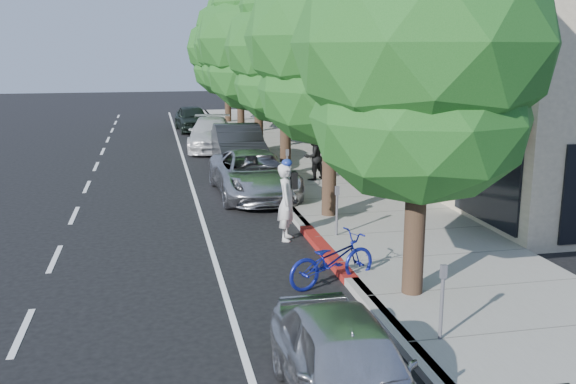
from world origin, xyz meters
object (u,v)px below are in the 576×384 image
object	(u,v)px
street_tree_4	(240,47)
bicycle	(332,260)
street_tree_5	(227,50)
street_tree_3	(258,42)
dark_suv_far	(192,118)
near_car_a	(347,366)
street_tree_0	(423,50)
cyclist	(287,202)
dark_sedan	(238,146)
white_pickup	(211,134)
street_tree_2	(285,50)
silver_suv	(254,174)
street_tree_1	(331,41)
pedestrian	(314,157)

from	to	relation	value
street_tree_4	bicycle	distance (m)	23.36
street_tree_5	bicycle	bearing A→B (deg)	-92.57
street_tree_3	bicycle	xyz separation A→B (m)	(-1.30, -16.93, -4.47)
dark_suv_far	near_car_a	world-z (taller)	dark_suv_far
street_tree_0	cyclist	distance (m)	5.96
dark_sedan	white_pickup	xyz separation A→B (m)	(-0.64, 4.83, -0.11)
cyclist	street_tree_2	bearing A→B (deg)	7.84
dark_sedan	silver_suv	bearing A→B (deg)	-91.51
street_tree_0	street_tree_3	bearing A→B (deg)	90.00
dark_sedan	cyclist	bearing A→B (deg)	-90.13
cyclist	dark_suv_far	xyz separation A→B (m)	(-0.93, 22.32, -0.24)
near_car_a	white_pickup	bearing A→B (deg)	88.58
near_car_a	dark_sedan	bearing A→B (deg)	86.34
street_tree_2	near_car_a	size ratio (longest dim) A/B	1.94
silver_suv	dark_suv_far	bearing A→B (deg)	91.19
street_tree_2	bicycle	world-z (taller)	street_tree_2
street_tree_4	street_tree_1	bearing A→B (deg)	-90.00
street_tree_4	pedestrian	distance (m)	13.73
near_car_a	pedestrian	world-z (taller)	pedestrian
pedestrian	street_tree_0	bearing A→B (deg)	57.34
white_pickup	street_tree_2	bearing A→B (deg)	-67.98
street_tree_4	cyclist	distance (m)	20.06
street_tree_1	cyclist	world-z (taller)	street_tree_1
near_car_a	street_tree_3	bearing A→B (deg)	83.11
dark_sedan	white_pickup	world-z (taller)	dark_sedan
street_tree_0	white_pickup	xyz separation A→B (m)	(-2.04, 19.49, -3.97)
street_tree_2	pedestrian	bearing A→B (deg)	-56.24
cyclist	bicycle	world-z (taller)	cyclist
silver_suv	street_tree_2	bearing A→B (deg)	57.12
dark_sedan	street_tree_3	bearing A→B (deg)	67.92
street_tree_4	pedestrian	bearing A→B (deg)	-86.62
street_tree_1	white_pickup	world-z (taller)	street_tree_1
street_tree_1	street_tree_5	distance (m)	24.00
street_tree_2	street_tree_3	size ratio (longest dim) A/B	0.91
cyclist	white_pickup	distance (m)	15.12
street_tree_0	street_tree_3	distance (m)	18.00
dark_sedan	pedestrian	world-z (taller)	pedestrian
street_tree_0	white_pickup	size ratio (longest dim) A/B	1.49
cyclist	silver_suv	xyz separation A→B (m)	(-0.06, 4.98, -0.25)
silver_suv	dark_sedan	xyz separation A→B (m)	(0.20, 5.30, 0.13)
street_tree_3	cyclist	xyz separation A→B (m)	(-1.54, -13.63, -4.03)
street_tree_5	dark_sedan	distance (m)	15.86
street_tree_0	dark_sedan	size ratio (longest dim) A/B	1.47
silver_suv	cyclist	bearing A→B (deg)	-91.02
street_tree_1	street_tree_2	distance (m)	6.00
street_tree_1	silver_suv	bearing A→B (deg)	115.50
bicycle	near_car_a	bearing A→B (deg)	146.86
street_tree_4	silver_suv	bearing A→B (deg)	-96.24
street_tree_1	near_car_a	size ratio (longest dim) A/B	2.04
street_tree_4	dark_suv_far	size ratio (longest dim) A/B	1.82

